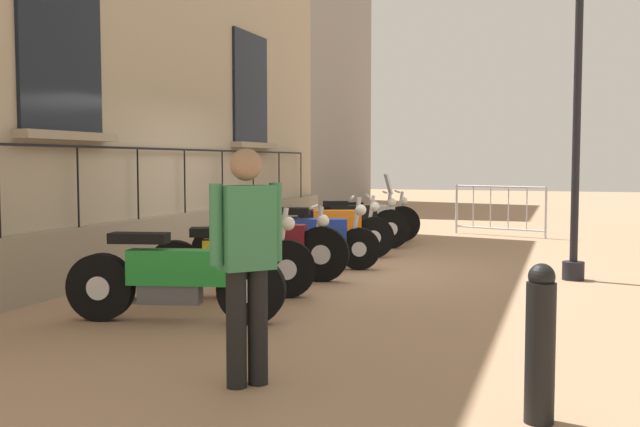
{
  "coord_description": "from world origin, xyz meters",
  "views": [
    {
      "loc": [
        3.38,
        -10.09,
        1.55
      ],
      "look_at": [
        0.04,
        0.0,
        0.8
      ],
      "focal_mm": 41.83,
      "sensor_mm": 36.0,
      "label": 1
    }
  ],
  "objects_px": {
    "motorcycle_green": "(176,279)",
    "motorcycle_blue": "(314,239)",
    "bollard": "(540,343)",
    "motorcycle_maroon": "(270,247)",
    "motorcycle_black": "(353,224)",
    "pedestrian_standing": "(247,253)",
    "motorcycle_white": "(367,219)",
    "motorcycle_orange": "(335,230)",
    "crowd_barrier": "(499,209)",
    "motorcycle_yellow": "(232,263)"
  },
  "relations": [
    {
      "from": "motorcycle_maroon",
      "to": "motorcycle_blue",
      "type": "bearing_deg",
      "value": 78.71
    },
    {
      "from": "crowd_barrier",
      "to": "motorcycle_green",
      "type": "bearing_deg",
      "value": -103.17
    },
    {
      "from": "motorcycle_maroon",
      "to": "pedestrian_standing",
      "type": "relative_size",
      "value": 1.27
    },
    {
      "from": "motorcycle_maroon",
      "to": "motorcycle_orange",
      "type": "bearing_deg",
      "value": 86.71
    },
    {
      "from": "motorcycle_maroon",
      "to": "crowd_barrier",
      "type": "xyz_separation_m",
      "value": [
        2.32,
        6.88,
        0.13
      ]
    },
    {
      "from": "motorcycle_maroon",
      "to": "motorcycle_blue",
      "type": "xyz_separation_m",
      "value": [
        0.22,
        1.13,
        -0.0
      ]
    },
    {
      "from": "motorcycle_green",
      "to": "motorcycle_black",
      "type": "bearing_deg",
      "value": 90.5
    },
    {
      "from": "motorcycle_green",
      "to": "bollard",
      "type": "distance_m",
      "value": 3.85
    },
    {
      "from": "motorcycle_black",
      "to": "pedestrian_standing",
      "type": "distance_m",
      "value": 8.21
    },
    {
      "from": "motorcycle_maroon",
      "to": "motorcycle_black",
      "type": "height_order",
      "value": "motorcycle_black"
    },
    {
      "from": "motorcycle_yellow",
      "to": "motorcycle_white",
      "type": "height_order",
      "value": "motorcycle_yellow"
    },
    {
      "from": "motorcycle_white",
      "to": "motorcycle_green",
      "type": "bearing_deg",
      "value": -89.22
    },
    {
      "from": "motorcycle_green",
      "to": "motorcycle_maroon",
      "type": "xyz_separation_m",
      "value": [
        -0.1,
        2.63,
        0.02
      ]
    },
    {
      "from": "motorcycle_white",
      "to": "pedestrian_standing",
      "type": "bearing_deg",
      "value": -80.27
    },
    {
      "from": "pedestrian_standing",
      "to": "bollard",
      "type": "bearing_deg",
      "value": -3.66
    },
    {
      "from": "pedestrian_standing",
      "to": "motorcycle_orange",
      "type": "bearing_deg",
      "value": 102.13
    },
    {
      "from": "motorcycle_yellow",
      "to": "bollard",
      "type": "height_order",
      "value": "motorcycle_yellow"
    },
    {
      "from": "motorcycle_maroon",
      "to": "motorcycle_black",
      "type": "relative_size",
      "value": 1.03
    },
    {
      "from": "motorcycle_green",
      "to": "crowd_barrier",
      "type": "height_order",
      "value": "crowd_barrier"
    },
    {
      "from": "motorcycle_maroon",
      "to": "motorcycle_white",
      "type": "xyz_separation_m",
      "value": [
        -0.01,
        4.94,
        0.01
      ]
    },
    {
      "from": "motorcycle_maroon",
      "to": "motorcycle_green",
      "type": "bearing_deg",
      "value": -87.87
    },
    {
      "from": "motorcycle_black",
      "to": "bollard",
      "type": "relative_size",
      "value": 2.11
    },
    {
      "from": "motorcycle_blue",
      "to": "bollard",
      "type": "distance_m",
      "value": 6.43
    },
    {
      "from": "motorcycle_yellow",
      "to": "motorcycle_blue",
      "type": "relative_size",
      "value": 0.98
    },
    {
      "from": "motorcycle_orange",
      "to": "pedestrian_standing",
      "type": "bearing_deg",
      "value": -77.87
    },
    {
      "from": "motorcycle_maroon",
      "to": "pedestrian_standing",
      "type": "xyz_separation_m",
      "value": [
        1.58,
        -4.28,
        0.49
      ]
    },
    {
      "from": "motorcycle_black",
      "to": "motorcycle_white",
      "type": "height_order",
      "value": "motorcycle_black"
    },
    {
      "from": "motorcycle_blue",
      "to": "motorcycle_black",
      "type": "xyz_separation_m",
      "value": [
        -0.18,
        2.64,
        0.01
      ]
    },
    {
      "from": "motorcycle_green",
      "to": "motorcycle_blue",
      "type": "bearing_deg",
      "value": 88.06
    },
    {
      "from": "motorcycle_blue",
      "to": "motorcycle_white",
      "type": "distance_m",
      "value": 3.82
    },
    {
      "from": "motorcycle_green",
      "to": "motorcycle_orange",
      "type": "height_order",
      "value": "motorcycle_orange"
    },
    {
      "from": "motorcycle_yellow",
      "to": "pedestrian_standing",
      "type": "bearing_deg",
      "value": -63.09
    },
    {
      "from": "motorcycle_blue",
      "to": "crowd_barrier",
      "type": "distance_m",
      "value": 6.12
    },
    {
      "from": "motorcycle_yellow",
      "to": "motorcycle_blue",
      "type": "height_order",
      "value": "motorcycle_blue"
    },
    {
      "from": "motorcycle_blue",
      "to": "pedestrian_standing",
      "type": "xyz_separation_m",
      "value": [
        1.35,
        -5.41,
        0.49
      ]
    },
    {
      "from": "crowd_barrier",
      "to": "pedestrian_standing",
      "type": "distance_m",
      "value": 11.19
    },
    {
      "from": "motorcycle_orange",
      "to": "pedestrian_standing",
      "type": "height_order",
      "value": "pedestrian_standing"
    },
    {
      "from": "motorcycle_black",
      "to": "motorcycle_white",
      "type": "distance_m",
      "value": 1.17
    },
    {
      "from": "motorcycle_blue",
      "to": "bollard",
      "type": "height_order",
      "value": "motorcycle_blue"
    },
    {
      "from": "motorcycle_yellow",
      "to": "motorcycle_maroon",
      "type": "height_order",
      "value": "motorcycle_yellow"
    },
    {
      "from": "motorcycle_green",
      "to": "motorcycle_yellow",
      "type": "height_order",
      "value": "motorcycle_yellow"
    },
    {
      "from": "crowd_barrier",
      "to": "pedestrian_standing",
      "type": "height_order",
      "value": "pedestrian_standing"
    },
    {
      "from": "motorcycle_yellow",
      "to": "crowd_barrier",
      "type": "xyz_separation_m",
      "value": [
        2.26,
        8.18,
        0.17
      ]
    },
    {
      "from": "motorcycle_green",
      "to": "pedestrian_standing",
      "type": "distance_m",
      "value": 2.27
    },
    {
      "from": "crowd_barrier",
      "to": "motorcycle_maroon",
      "type": "bearing_deg",
      "value": -108.66
    },
    {
      "from": "motorcycle_maroon",
      "to": "motorcycle_white",
      "type": "height_order",
      "value": "motorcycle_maroon"
    },
    {
      "from": "motorcycle_black",
      "to": "crowd_barrier",
      "type": "relative_size",
      "value": 1.05
    },
    {
      "from": "bollard",
      "to": "pedestrian_standing",
      "type": "height_order",
      "value": "pedestrian_standing"
    },
    {
      "from": "motorcycle_black",
      "to": "motorcycle_green",
      "type": "bearing_deg",
      "value": -89.5
    },
    {
      "from": "motorcycle_yellow",
      "to": "motorcycle_maroon",
      "type": "xyz_separation_m",
      "value": [
        -0.06,
        1.3,
        0.03
      ]
    }
  ]
}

